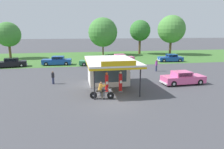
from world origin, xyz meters
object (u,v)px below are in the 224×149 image
object	(u,v)px
motorcycle_with_rider	(102,92)
parked_car_back_row_far_right	(10,63)
gas_pump_nearside	(107,83)
parked_car_back_row_centre_right	(121,58)
gas_pump_offside	(120,82)
bystander_chatting_near_pumps	(156,65)
parked_car_back_row_right	(171,58)
bystander_standing_back_lot	(53,77)
parked_car_back_row_centre_left	(95,62)
parked_car_back_row_far_left	(57,61)
featured_classic_sedan	(183,78)

from	to	relation	value
motorcycle_with_rider	parked_car_back_row_far_right	distance (m)	22.72
gas_pump_nearside	motorcycle_with_rider	bearing A→B (deg)	-112.99
motorcycle_with_rider	parked_car_back_row_centre_right	size ratio (longest dim) A/B	0.40
gas_pump_offside	bystander_chatting_near_pumps	bearing A→B (deg)	49.65
parked_car_back_row_right	bystander_standing_back_lot	bearing A→B (deg)	-147.99
gas_pump_nearside	parked_car_back_row_centre_right	distance (m)	20.01
parked_car_back_row_centre_left	bystander_standing_back_lot	xyz separation A→B (m)	(-5.95, -11.60, 0.09)
motorcycle_with_rider	parked_car_back_row_far_left	xyz separation A→B (m)	(-5.42, 19.44, 0.06)
bystander_standing_back_lot	parked_car_back_row_centre_right	bearing A→B (deg)	52.28
motorcycle_with_rider	parked_car_back_row_far_right	xyz separation A→B (m)	(-12.98, 18.65, 0.04)
gas_pump_offside	parked_car_back_row_far_right	distance (m)	22.65
parked_car_back_row_far_right	bystander_chatting_near_pumps	xyz separation A→B (m)	(22.78, -7.85, 0.24)
gas_pump_nearside	featured_classic_sedan	xyz separation A→B (m)	(9.04, 1.51, -0.25)
gas_pump_nearside	parked_car_back_row_centre_right	bearing A→B (deg)	72.80
parked_car_back_row_centre_right	parked_car_back_row_far_right	bearing A→B (deg)	-173.46
gas_pump_nearside	bystander_chatting_near_pumps	world-z (taller)	gas_pump_nearside
parked_car_back_row_far_left	bystander_chatting_near_pumps	size ratio (longest dim) A/B	3.07
gas_pump_offside	parked_car_back_row_far_right	bearing A→B (deg)	131.88
featured_classic_sedan	parked_car_back_row_far_right	world-z (taller)	parked_car_back_row_far_right
gas_pump_offside	bystander_chatting_near_pumps	distance (m)	11.83
featured_classic_sedan	bystander_chatting_near_pumps	size ratio (longest dim) A/B	2.90
bystander_chatting_near_pumps	featured_classic_sedan	bearing A→B (deg)	-90.03
gas_pump_nearside	featured_classic_sedan	distance (m)	9.17
bystander_chatting_near_pumps	motorcycle_with_rider	bearing A→B (deg)	-132.22
gas_pump_nearside	parked_car_back_row_right	distance (m)	23.61
gas_pump_nearside	parked_car_back_row_centre_right	size ratio (longest dim) A/B	0.38
motorcycle_with_rider	parked_car_back_row_right	world-z (taller)	motorcycle_with_rider
bystander_standing_back_lot	gas_pump_offside	bearing A→B (deg)	-31.87
parked_car_back_row_far_right	parked_car_back_row_right	size ratio (longest dim) A/B	1.09
bystander_chatting_near_pumps	bystander_standing_back_lot	world-z (taller)	bystander_chatting_near_pumps
bystander_chatting_near_pumps	gas_pump_nearside	bearing A→B (deg)	-135.09
gas_pump_offside	gas_pump_nearside	bearing A→B (deg)	-180.00
parked_car_back_row_right	parked_car_back_row_centre_left	world-z (taller)	parked_car_back_row_centre_left
motorcycle_with_rider	parked_car_back_row_centre_left	distance (m)	17.73
parked_car_back_row_far_right	parked_car_back_row_far_left	distance (m)	7.60
parked_car_back_row_centre_right	bystander_standing_back_lot	bearing A→B (deg)	-127.72
gas_pump_offside	parked_car_back_row_centre_right	distance (m)	19.65
gas_pump_offside	parked_car_back_row_far_left	xyz separation A→B (m)	(-7.56, 17.65, -0.24)
parked_car_back_row_centre_left	bystander_chatting_near_pumps	xyz separation A→B (m)	(8.63, -6.89, 0.25)
gas_pump_offside	featured_classic_sedan	xyz separation A→B (m)	(7.65, 1.51, -0.28)
gas_pump_offside	parked_car_back_row_far_right	xyz separation A→B (m)	(-15.12, 16.86, -0.26)
parked_car_back_row_right	gas_pump_offside	bearing A→B (deg)	-129.19
gas_pump_nearside	parked_car_back_row_far_left	distance (m)	18.70
gas_pump_offside	parked_car_back_row_right	bearing A→B (deg)	50.81
parked_car_back_row_far_right	parked_car_back_row_far_left	world-z (taller)	parked_car_back_row_far_left
motorcycle_with_rider	parked_car_back_row_far_left	distance (m)	20.18
motorcycle_with_rider	parked_car_back_row_far_left	size ratio (longest dim) A/B	0.40
parked_car_back_row_centre_right	gas_pump_nearside	bearing A→B (deg)	-107.20
gas_pump_nearside	parked_car_back_row_far_right	xyz separation A→B (m)	(-13.74, 16.86, -0.23)
bystander_chatting_near_pumps	parked_car_back_row_far_left	bearing A→B (deg)	150.42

